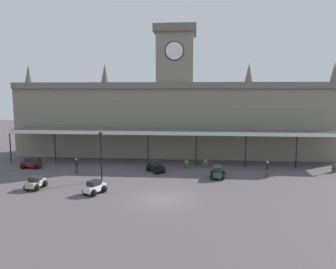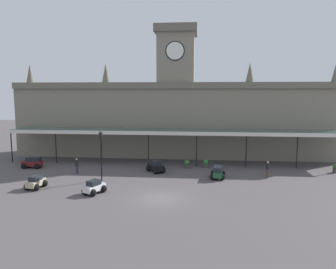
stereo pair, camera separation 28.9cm
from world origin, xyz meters
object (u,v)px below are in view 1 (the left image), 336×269
Objects in this scene: planter_by_canopy at (205,163)px; planter_forecourt_centre at (187,164)px; car_beige_sedan at (36,183)px; pedestrian_crossing_forecourt at (76,165)px; pedestrian_beside_cars at (267,168)px; car_maroon_estate at (31,163)px; car_green_estate at (218,173)px; car_black_estate at (155,167)px; planter_near_kerb at (335,168)px; victorian_lamppost at (101,150)px; car_white_sedan at (95,188)px.

planter_forecourt_centre is (-2.19, -0.46, 0.00)m from planter_by_canopy.
planter_by_canopy is (15.75, 9.73, -0.01)m from car_beige_sedan.
pedestrian_crossing_forecourt is 20.35m from pedestrian_beside_cars.
car_maroon_estate reaches higher than planter_by_canopy.
pedestrian_crossing_forecourt reaches higher than car_green_estate.
pedestrian_crossing_forecourt reaches higher than car_beige_sedan.
car_black_estate reaches higher than planter_near_kerb.
car_maroon_estate is 2.40× the size of planter_by_canopy.
victorian_lamppost is at bearing 30.99° from car_beige_sedan.
victorian_lamppost is 10.64m from planter_forecourt_centre.
pedestrian_crossing_forecourt is at bearing 144.36° from victorian_lamppost.
car_black_estate is 1.44× the size of pedestrian_crossing_forecourt.
car_beige_sedan is at bearing 170.66° from car_white_sedan.
pedestrian_beside_cars is (26.48, -1.60, 0.34)m from car_maroon_estate.
car_black_estate is 1.14× the size of car_beige_sedan.
car_black_estate is at bearing 35.20° from car_beige_sedan.
victorian_lamppost reaches higher than planter_near_kerb.
car_green_estate is (11.04, 6.10, 0.06)m from car_white_sedan.
car_green_estate is at bearing -169.27° from pedestrian_beside_cars.
pedestrian_beside_cars is 1.74× the size of planter_by_canopy.
car_white_sedan reaches higher than planter_near_kerb.
car_black_estate is 12.43m from car_beige_sedan.
planter_near_kerb is 1.00× the size of planter_by_canopy.
car_black_estate is 8.57m from pedestrian_crossing_forecourt.
planter_near_kerb is at bearing 4.60° from car_black_estate.
pedestrian_crossing_forecourt is 4.87m from victorian_lamppost.
pedestrian_beside_cars is (20.34, 0.43, 0.00)m from pedestrian_crossing_forecourt.
planter_near_kerb is (24.66, 5.59, -2.60)m from victorian_lamppost.
planter_near_kerb is (28.19, 3.06, -0.42)m from pedestrian_crossing_forecourt.
planter_forecourt_centre is (3.41, 2.11, -0.07)m from car_black_estate.
car_black_estate is 2.51× the size of planter_by_canopy.
car_green_estate is 12.05m from victorian_lamppost.
car_white_sedan is (5.83, -0.96, 0.00)m from car_beige_sedan.
victorian_lamppost reaches higher than car_white_sedan.
car_green_estate reaches higher than planter_by_canopy.
car_black_estate is at bearing 163.22° from car_green_estate.
car_beige_sedan is (-10.16, -7.16, -0.06)m from car_black_estate.
car_white_sedan reaches higher than planter_by_canopy.
car_white_sedan is 12.61m from car_green_estate.
planter_near_kerb and planter_forecourt_centre have the same top height.
pedestrian_beside_cars reaches higher than planter_forecourt_centre.
car_beige_sedan is at bearing -163.06° from car_green_estate.
car_beige_sedan is at bearing -163.69° from planter_near_kerb.
car_green_estate reaches higher than car_white_sedan.
car_black_estate is 6.15m from planter_by_canopy.
planter_forecourt_centre is (7.73, 10.23, -0.01)m from car_white_sedan.
pedestrian_crossing_forecourt is 1.74× the size of planter_forecourt_centre.
pedestrian_crossing_forecourt is at bearing 73.19° from car_beige_sedan.
pedestrian_crossing_forecourt is at bearing -163.21° from planter_forecourt_centre.
car_black_estate is at bearing 9.86° from pedestrian_crossing_forecourt.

